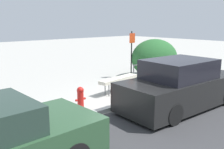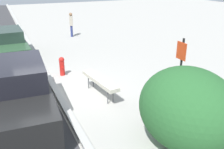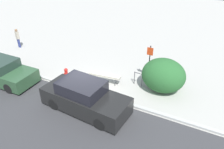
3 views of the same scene
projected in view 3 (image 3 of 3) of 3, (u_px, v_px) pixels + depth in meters
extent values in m
plane|color=#ADAAA3|center=(85.00, 92.00, 12.45)|extent=(60.00, 60.00, 0.00)
cube|color=#B7B7B2|center=(85.00, 91.00, 12.42)|extent=(60.00, 0.20, 0.13)
cylinder|color=#515156|center=(94.00, 78.00, 13.27)|extent=(0.04, 0.04, 0.47)
cylinder|color=#515156|center=(115.00, 82.00, 12.86)|extent=(0.04, 0.04, 0.47)
cylinder|color=#515156|center=(95.00, 77.00, 13.43)|extent=(0.04, 0.04, 0.47)
cylinder|color=#515156|center=(116.00, 81.00, 13.02)|extent=(0.04, 0.04, 0.47)
cube|color=beige|center=(105.00, 75.00, 13.00)|extent=(1.97, 0.59, 0.13)
cylinder|color=#515156|center=(134.00, 78.00, 12.98)|extent=(0.05, 0.05, 0.80)
cylinder|color=#515156|center=(142.00, 80.00, 12.73)|extent=(0.05, 0.05, 0.80)
cylinder|color=#515156|center=(139.00, 73.00, 12.65)|extent=(0.55, 0.12, 0.05)
cylinder|color=black|center=(149.00, 64.00, 12.92)|extent=(0.06, 0.06, 2.30)
cube|color=red|center=(150.00, 51.00, 12.47)|extent=(0.36, 0.02, 0.46)
cylinder|color=red|center=(66.00, 75.00, 13.47)|extent=(0.20, 0.20, 0.60)
sphere|color=red|center=(66.00, 70.00, 13.29)|extent=(0.22, 0.22, 0.22)
cylinder|color=red|center=(65.00, 74.00, 13.50)|extent=(0.08, 0.07, 0.07)
cylinder|color=red|center=(68.00, 75.00, 13.39)|extent=(0.08, 0.07, 0.07)
ellipsoid|color=#28602D|center=(163.00, 75.00, 12.16)|extent=(2.45, 2.14, 1.91)
cylinder|color=navy|center=(18.00, 43.00, 17.80)|extent=(0.14, 0.14, 0.74)
cylinder|color=navy|center=(19.00, 43.00, 17.71)|extent=(0.14, 0.14, 0.74)
cube|color=#B7AD99|center=(17.00, 35.00, 17.41)|extent=(0.39, 0.29, 0.61)
sphere|color=#8C6647|center=(16.00, 30.00, 17.21)|extent=(0.21, 0.21, 0.21)
cylinder|color=black|center=(118.00, 105.00, 10.96)|extent=(0.61, 0.22, 0.60)
cylinder|color=black|center=(100.00, 124.00, 9.76)|extent=(0.61, 0.22, 0.60)
cylinder|color=black|center=(74.00, 89.00, 12.18)|extent=(0.61, 0.22, 0.60)
cylinder|color=black|center=(54.00, 104.00, 10.99)|extent=(0.61, 0.22, 0.60)
cube|color=black|center=(85.00, 100.00, 10.85)|extent=(4.57, 2.03, 0.89)
cube|color=black|center=(81.00, 87.00, 10.56)|extent=(2.24, 1.71, 0.62)
cylinder|color=black|center=(30.00, 75.00, 13.46)|extent=(0.60, 0.19, 0.60)
cylinder|color=black|center=(9.00, 88.00, 12.20)|extent=(0.60, 0.19, 0.60)
cylinder|color=black|center=(0.00, 66.00, 14.44)|extent=(0.60, 0.19, 0.60)
cube|color=#2D5133|center=(3.00, 73.00, 13.22)|extent=(4.24, 1.86, 0.76)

